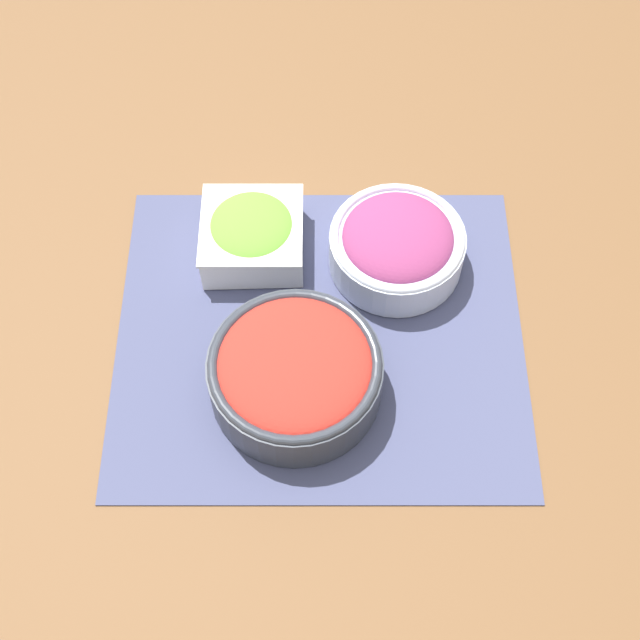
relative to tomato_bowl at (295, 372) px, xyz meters
The scene contains 5 objects.
ground_plane 0.09m from the tomato_bowl, 69.07° to the left, with size 3.00×3.00×0.00m, color brown.
placemat 0.08m from the tomato_bowl, 69.07° to the left, with size 0.46×0.40×0.00m.
tomato_bowl is the anchor object (origin of this frame).
onion_bowl 0.20m from the tomato_bowl, 55.48° to the left, with size 0.16×0.16×0.07m.
lettuce_bowl 0.20m from the tomato_bowl, 105.87° to the left, with size 0.12×0.12×0.06m.
Camera 1 is at (0.00, -0.50, 0.88)m, focal length 50.00 mm.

